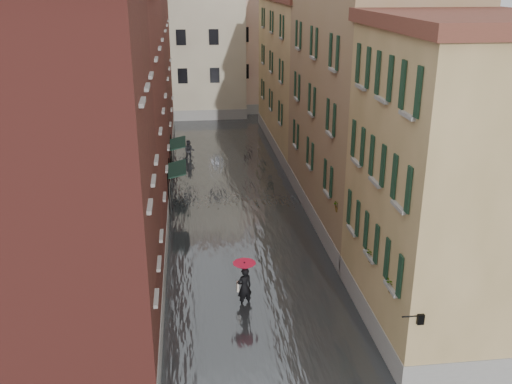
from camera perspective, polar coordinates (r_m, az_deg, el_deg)
ground at (r=24.63m, az=0.34°, el=-11.47°), size 120.00×120.00×0.00m
floodwater at (r=36.21m, az=-2.25°, el=-0.41°), size 10.00×60.00×0.20m
building_left_near at (r=20.29m, az=-18.87°, el=0.54°), size 6.00×8.00×13.00m
building_left_mid at (r=30.78m, az=-14.97°, el=7.09°), size 6.00×14.00×12.50m
building_left_far at (r=45.32m, az=-12.66°, el=12.42°), size 6.00×16.00×14.00m
building_right_near at (r=22.29m, az=19.21°, el=0.22°), size 6.00×8.00×11.50m
building_right_mid at (r=31.92m, az=10.97°, el=8.34°), size 6.00×14.00×13.00m
building_right_far at (r=46.32m, az=5.31°, el=11.42°), size 6.00×16.00×11.50m
building_end_cream at (r=59.07m, az=-7.44°, el=14.05°), size 12.00×9.00×13.00m
building_end_pink at (r=61.72m, az=1.22°, el=14.02°), size 10.00×9.00×12.00m
awning_near at (r=33.93m, az=-7.98°, el=2.17°), size 1.09×2.90×2.80m
awning_far at (r=39.31m, az=-7.90°, el=4.74°), size 1.09×2.82×2.80m
wall_lantern at (r=19.14m, az=16.02°, el=-12.05°), size 0.71×0.22×0.35m
window_planters at (r=22.92m, az=10.99°, el=-4.47°), size 0.59×8.13×0.84m
pedestrian_main at (r=24.08m, az=-1.17°, el=-8.82°), size 0.98×0.98×2.06m
pedestrian_far at (r=43.41m, az=-6.69°, el=4.08°), size 0.83×0.65×1.66m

